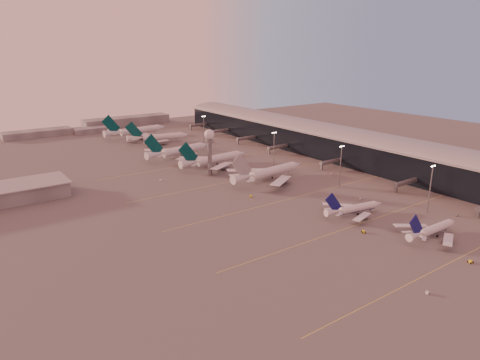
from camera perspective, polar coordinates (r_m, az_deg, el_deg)
ground at (r=188.55m, az=14.24°, el=-7.99°), size 700.00×700.00×0.00m
taxiway_markings at (r=244.32m, az=8.96°, el=-1.78°), size 180.00×185.25×0.02m
terminal at (r=332.12m, az=12.27°, el=4.96°), size 57.00×362.00×23.04m
radar_tower at (r=272.85m, az=-4.08°, el=4.95°), size 6.40×6.40×31.10m
mast_a at (r=228.86m, az=24.05°, el=-0.80°), size 3.60×0.56×25.00m
mast_b at (r=257.24m, az=13.27°, el=2.12°), size 3.60×0.56×25.00m
mast_c at (r=292.07m, az=4.56°, el=4.30°), size 3.60×0.56×25.00m
mast_d at (r=363.27m, az=-4.85°, el=6.83°), size 3.60×0.56×25.00m
distant_horizon at (r=460.20m, az=-17.83°, el=7.01°), size 165.00×37.50×9.00m
narrowbody_near at (r=204.18m, az=24.28°, el=-6.20°), size 34.89×27.87×13.64m
narrowbody_mid at (r=217.15m, az=14.97°, el=-3.84°), size 34.93×27.67×13.72m
widebody_white at (r=265.67m, az=3.89°, el=0.76°), size 59.19×47.22×20.83m
greentail_a at (r=297.29m, az=-3.44°, el=2.54°), size 56.06×45.12×20.36m
greentail_b at (r=324.19m, az=-8.11°, el=3.67°), size 58.21×46.61×21.31m
greentail_c at (r=379.28m, az=-10.79°, el=5.46°), size 53.98×43.16×19.85m
greentail_d at (r=409.34m, az=-13.68°, el=6.20°), size 62.76×50.45×22.81m
gsv_truck_a at (r=159.96m, az=23.80°, el=-13.37°), size 5.35×2.23×2.12m
gsv_tug_near at (r=187.79m, az=28.37°, el=-9.57°), size 2.77×3.94×1.04m
gsv_catering_a at (r=234.13m, az=27.03°, el=-3.87°), size 5.11×3.28×3.87m
gsv_tug_mid at (r=198.74m, az=16.15°, el=-6.63°), size 4.34×4.12×1.07m
gsv_truck_b at (r=240.46m, az=15.84°, el=-2.30°), size 5.05×1.95×2.04m
gsv_truck_c at (r=235.31m, az=1.47°, el=-2.01°), size 5.70×5.31×2.32m
gsv_catering_b at (r=283.16m, az=12.05°, el=1.10°), size 4.94×2.54×3.96m
gsv_truck_d at (r=267.81m, az=-10.59°, el=0.09°), size 3.77×6.14×2.33m
gsv_tug_hangar at (r=328.19m, az=0.07°, el=3.41°), size 3.49×2.62×0.89m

